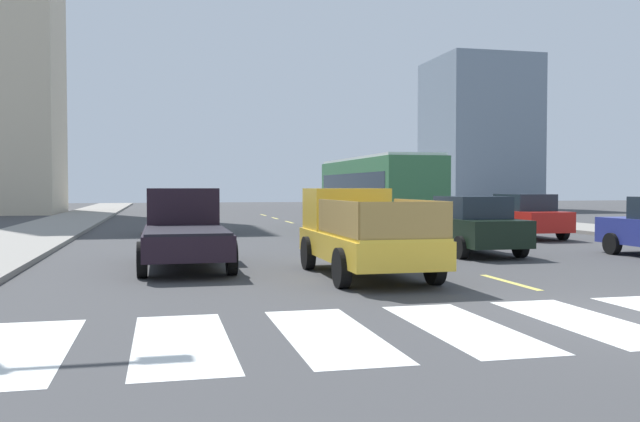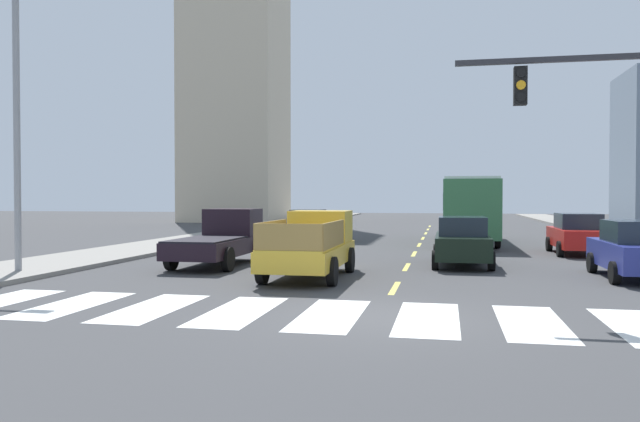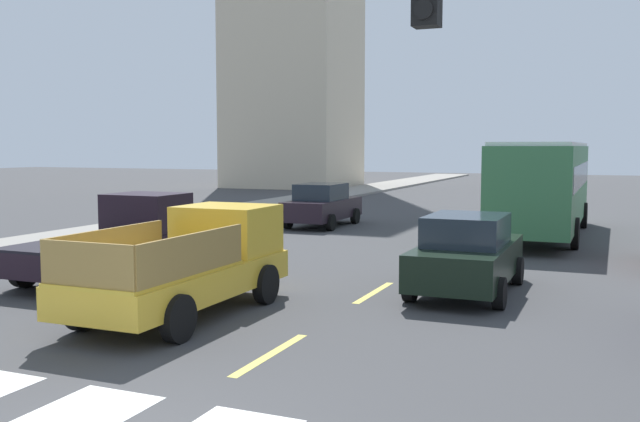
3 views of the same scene
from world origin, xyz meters
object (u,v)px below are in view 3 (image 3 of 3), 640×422
object	(u,v)px
pickup_stakebed	(194,263)
sedan_far	(322,205)
pickup_dark	(118,238)
sedan_near_left	(467,254)
city_bus	(544,182)

from	to	relation	value
pickup_stakebed	sedan_far	xyz separation A→B (m)	(-3.37, 14.52, -0.08)
pickup_dark	sedan_near_left	bearing A→B (deg)	10.22
sedan_near_left	city_bus	bearing A→B (deg)	88.67
pickup_stakebed	sedan_far	distance (m)	14.90
pickup_dark	city_bus	distance (m)	15.05
sedan_far	pickup_stakebed	bearing A→B (deg)	-78.90
city_bus	sedan_near_left	distance (m)	10.91
pickup_dark	sedan_far	world-z (taller)	pickup_dark
pickup_stakebed	sedan_near_left	xyz separation A→B (m)	(4.53, 3.76, -0.08)
pickup_stakebed	city_bus	distance (m)	15.49
pickup_stakebed	sedan_far	world-z (taller)	pickup_stakebed
city_bus	pickup_stakebed	bearing A→B (deg)	-109.80
city_bus	pickup_dark	bearing A→B (deg)	-127.20
pickup_stakebed	pickup_dark	world-z (taller)	same
city_bus	sedan_near_left	world-z (taller)	city_bus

